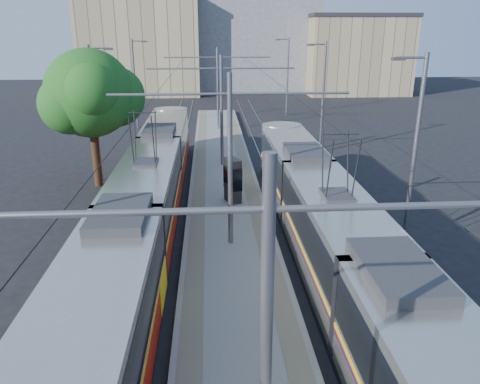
{
  "coord_description": "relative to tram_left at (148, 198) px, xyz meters",
  "views": [
    {
      "loc": [
        -0.78,
        -9.9,
        8.83
      ],
      "look_at": [
        0.57,
        10.71,
        1.6
      ],
      "focal_mm": 35.0,
      "sensor_mm": 36.0,
      "label": 1
    }
  ],
  "objects": [
    {
      "name": "platform",
      "position": [
        3.6,
        7.09,
        -1.56
      ],
      "size": [
        4.0,
        50.0,
        0.3
      ],
      "primitive_type": "cube",
      "color": "gray",
      "rests_on": "ground"
    },
    {
      "name": "building_right",
      "position": [
        23.6,
        48.09,
        3.69
      ],
      "size": [
        14.28,
        10.2,
        10.78
      ],
      "color": "tan",
      "rests_on": "ground"
    },
    {
      "name": "building_left",
      "position": [
        -6.4,
        50.09,
        4.83
      ],
      "size": [
        16.32,
        12.24,
        13.05
      ],
      "color": "tan",
      "rests_on": "ground"
    },
    {
      "name": "catenary",
      "position": [
        3.6,
        4.24,
        2.82
      ],
      "size": [
        9.2,
        70.0,
        7.0
      ],
      "color": "slate",
      "rests_on": "platform"
    },
    {
      "name": "tram_left",
      "position": [
        0.0,
        0.0,
        0.0
      ],
      "size": [
        2.43,
        31.17,
        5.5
      ],
      "color": "black",
      "rests_on": "ground"
    },
    {
      "name": "shelter",
      "position": [
        3.94,
        3.05,
        -0.21
      ],
      "size": [
        0.94,
        1.19,
        2.29
      ],
      "rotation": [
        0.0,
        0.0,
        0.34
      ],
      "color": "black",
      "rests_on": "platform"
    },
    {
      "name": "building_centre",
      "position": [
        9.6,
        54.09,
        7.03
      ],
      "size": [
        18.36,
        14.28,
        17.46
      ],
      "color": "gray",
      "rests_on": "ground"
    },
    {
      "name": "tree",
      "position": [
        -3.52,
        7.28,
        3.62
      ],
      "size": [
        5.42,
        5.01,
        7.88
      ],
      "color": "#382314",
      "rests_on": "ground"
    },
    {
      "name": "tactile_strip_left",
      "position": [
        2.15,
        7.09,
        -1.4
      ],
      "size": [
        0.7,
        50.0,
        0.01
      ],
      "primitive_type": "cube",
      "color": "gray",
      "rests_on": "platform"
    },
    {
      "name": "rails",
      "position": [
        3.6,
        7.09,
        -1.69
      ],
      "size": [
        8.71,
        70.0,
        0.03
      ],
      "color": "gray",
      "rests_on": "ground"
    },
    {
      "name": "ground",
      "position": [
        3.6,
        -9.91,
        -1.71
      ],
      "size": [
        160.0,
        160.0,
        0.0
      ],
      "primitive_type": "plane",
      "color": "black",
      "rests_on": "ground"
    },
    {
      "name": "tactile_strip_right",
      "position": [
        5.05,
        7.09,
        -1.4
      ],
      "size": [
        0.7,
        50.0,
        0.01
      ],
      "primitive_type": "cube",
      "color": "gray",
      "rests_on": "platform"
    },
    {
      "name": "tram_right",
      "position": [
        7.2,
        -4.71,
        0.15
      ],
      "size": [
        2.43,
        27.67,
        5.5
      ],
      "color": "black",
      "rests_on": "ground"
    },
    {
      "name": "street_lamps",
      "position": [
        3.6,
        11.09,
        2.48
      ],
      "size": [
        15.18,
        38.22,
        8.0
      ],
      "color": "slate",
      "rests_on": "ground"
    }
  ]
}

